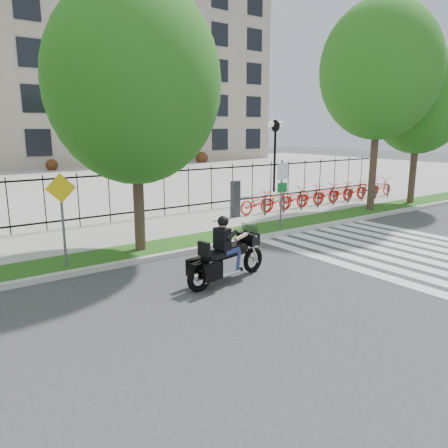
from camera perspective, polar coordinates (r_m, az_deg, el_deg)
ground at (r=10.87m, az=10.34°, el=-8.06°), size 120.00×120.00×0.00m
curb at (r=13.84m, az=-2.00°, el=-3.06°), size 60.00×0.20×0.15m
grass_verge at (r=14.53m, az=-3.88°, el=-2.34°), size 60.00×1.50×0.15m
sidewalk at (r=16.64m, az=-8.48°, el=-0.55°), size 60.00×3.50×0.15m
plaza at (r=33.03m, az=-22.86°, el=4.97°), size 80.00×34.00×0.10m
crosswalk_stripes at (r=14.61m, az=23.58°, el=-3.57°), size 5.70×8.00×0.01m
iron_fence at (r=17.99m, az=-11.19°, el=3.81°), size 30.00×0.06×2.00m
lamp_post_right at (r=25.78m, az=6.70°, el=11.07°), size 1.06×0.70×4.25m
street_tree_1 at (r=13.19m, az=-11.71°, el=17.59°), size 4.99×4.99×7.74m
street_tree_2 at (r=20.83m, az=19.71°, el=18.37°), size 5.11×5.11×8.98m
street_tree_3 at (r=23.47m, az=24.17°, el=14.61°), size 4.47×4.47×7.53m
bike_share_station at (r=21.91m, az=13.06°, el=3.86°), size 11.09×0.86×1.50m
sign_pole_regulatory at (r=16.08m, az=7.57°, el=5.06°), size 0.50×0.09×2.50m
sign_pole_warning at (r=12.14m, az=-20.40°, el=2.03°), size 0.78×0.09×2.49m
motorcycle_rider at (r=10.86m, az=0.42°, el=-4.09°), size 2.63×0.98×2.04m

